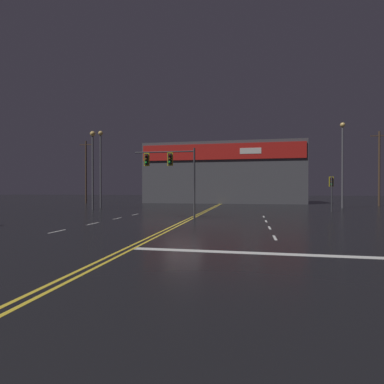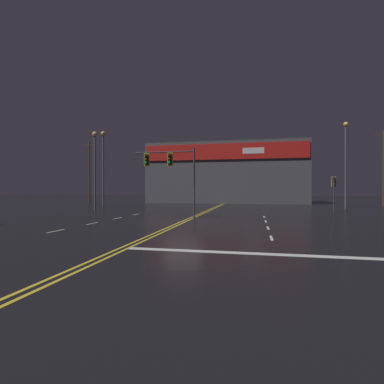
{
  "view_description": "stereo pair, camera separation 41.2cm",
  "coord_description": "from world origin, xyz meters",
  "px_view_note": "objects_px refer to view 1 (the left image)",
  "views": [
    {
      "loc": [
        4.36,
        -19.36,
        2.17
      ],
      "look_at": [
        0.0,
        3.29,
        2.0
      ],
      "focal_mm": 28.0,
      "sensor_mm": 36.0,
      "label": 1
    },
    {
      "loc": [
        4.76,
        -19.28,
        2.17
      ],
      "look_at": [
        0.0,
        3.29,
        2.0
      ],
      "focal_mm": 28.0,
      "sensor_mm": 36.0,
      "label": 2
    }
  ],
  "objects_px": {
    "traffic_signal_corner_northeast": "(331,186)",
    "streetlight_median_approach": "(342,154)",
    "streetlight_far_right": "(93,159)",
    "traffic_signal_median": "(169,165)",
    "streetlight_far_left": "(101,159)"
  },
  "relations": [
    {
      "from": "streetlight_median_approach",
      "to": "traffic_signal_corner_northeast",
      "type": "bearing_deg",
      "value": -113.33
    },
    {
      "from": "streetlight_median_approach",
      "to": "streetlight_far_left",
      "type": "height_order",
      "value": "streetlight_median_approach"
    },
    {
      "from": "traffic_signal_corner_northeast",
      "to": "streetlight_median_approach",
      "type": "distance_m",
      "value": 8.31
    },
    {
      "from": "streetlight_far_left",
      "to": "streetlight_far_right",
      "type": "xyz_separation_m",
      "value": [
        1.01,
        -3.7,
        -0.43
      ]
    },
    {
      "from": "streetlight_median_approach",
      "to": "streetlight_far_right",
      "type": "bearing_deg",
      "value": -163.66
    },
    {
      "from": "traffic_signal_median",
      "to": "streetlight_median_approach",
      "type": "distance_m",
      "value": 23.72
    },
    {
      "from": "traffic_signal_median",
      "to": "streetlight_far_right",
      "type": "xyz_separation_m",
      "value": [
        -10.98,
        8.49,
        1.54
      ]
    },
    {
      "from": "traffic_signal_corner_northeast",
      "to": "streetlight_far_left",
      "type": "bearing_deg",
      "value": 174.86
    },
    {
      "from": "streetlight_far_right",
      "to": "traffic_signal_median",
      "type": "bearing_deg",
      "value": -37.7
    },
    {
      "from": "streetlight_median_approach",
      "to": "streetlight_far_left",
      "type": "distance_m",
      "value": 29.09
    },
    {
      "from": "traffic_signal_corner_northeast",
      "to": "streetlight_median_approach",
      "type": "height_order",
      "value": "streetlight_median_approach"
    },
    {
      "from": "traffic_signal_median",
      "to": "traffic_signal_corner_northeast",
      "type": "relative_size",
      "value": 1.51
    },
    {
      "from": "streetlight_far_right",
      "to": "traffic_signal_corner_northeast",
      "type": "bearing_deg",
      "value": 3.17
    },
    {
      "from": "traffic_signal_corner_northeast",
      "to": "streetlight_far_left",
      "type": "relative_size",
      "value": 0.37
    },
    {
      "from": "traffic_signal_corner_northeast",
      "to": "streetlight_far_right",
      "type": "height_order",
      "value": "streetlight_far_right"
    }
  ]
}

